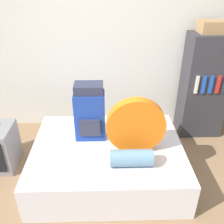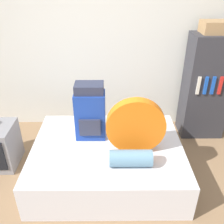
{
  "view_description": "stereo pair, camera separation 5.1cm",
  "coord_description": "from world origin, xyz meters",
  "px_view_note": "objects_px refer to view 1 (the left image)",
  "views": [
    {
      "loc": [
        0.03,
        -1.68,
        2.22
      ],
      "look_at": [
        0.1,
        0.66,
        0.89
      ],
      "focal_mm": 40.0,
      "sensor_mm": 36.0,
      "label": 1
    },
    {
      "loc": [
        0.08,
        -1.68,
        2.22
      ],
      "look_at": [
        0.1,
        0.66,
        0.89
      ],
      "focal_mm": 40.0,
      "sensor_mm": 36.0,
      "label": 2
    }
  ],
  "objects_px": {
    "tent_bag": "(136,126)",
    "sleeping_roll": "(131,158)",
    "backpack": "(90,112)",
    "cardboard_box": "(212,27)",
    "bookshelf": "(204,87)"
  },
  "relations": [
    {
      "from": "sleeping_roll",
      "to": "cardboard_box",
      "type": "relative_size",
      "value": 1.36
    },
    {
      "from": "bookshelf",
      "to": "cardboard_box",
      "type": "bearing_deg",
      "value": 154.24
    },
    {
      "from": "backpack",
      "to": "cardboard_box",
      "type": "relative_size",
      "value": 2.13
    },
    {
      "from": "bookshelf",
      "to": "backpack",
      "type": "bearing_deg",
      "value": -155.42
    },
    {
      "from": "backpack",
      "to": "cardboard_box",
      "type": "xyz_separation_m",
      "value": [
        1.57,
        0.76,
        0.81
      ]
    },
    {
      "from": "backpack",
      "to": "cardboard_box",
      "type": "height_order",
      "value": "cardboard_box"
    },
    {
      "from": "backpack",
      "to": "sleeping_roll",
      "type": "relative_size",
      "value": 1.56
    },
    {
      "from": "backpack",
      "to": "sleeping_roll",
      "type": "distance_m",
      "value": 0.74
    },
    {
      "from": "tent_bag",
      "to": "backpack",
      "type": "bearing_deg",
      "value": 151.01
    },
    {
      "from": "cardboard_box",
      "to": "backpack",
      "type": "bearing_deg",
      "value": -154.2
    },
    {
      "from": "tent_bag",
      "to": "sleeping_roll",
      "type": "distance_m",
      "value": 0.35
    },
    {
      "from": "sleeping_roll",
      "to": "cardboard_box",
      "type": "distance_m",
      "value": 2.01
    },
    {
      "from": "tent_bag",
      "to": "cardboard_box",
      "type": "relative_size",
      "value": 1.98
    },
    {
      "from": "backpack",
      "to": "tent_bag",
      "type": "height_order",
      "value": "backpack"
    },
    {
      "from": "backpack",
      "to": "tent_bag",
      "type": "xyz_separation_m",
      "value": [
        0.51,
        -0.28,
        -0.01
      ]
    }
  ]
}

